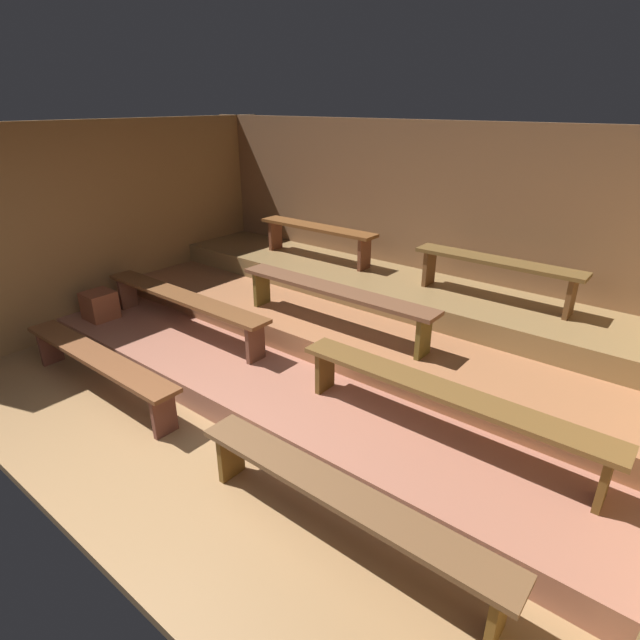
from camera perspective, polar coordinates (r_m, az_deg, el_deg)
The scene contains 14 objects.
ground at distance 5.32m, azimuth -1.46°, elevation -7.67°, with size 7.11×5.06×0.08m, color #946E47.
wall_back at distance 6.52m, azimuth 10.97°, elevation 10.22°, with size 7.11×0.06×2.52m, color brown.
wall_left at distance 7.20m, azimuth -21.68°, elevation 10.25°, with size 0.06×5.06×2.52m, color olive.
platform_lower at distance 5.61m, azimuth 2.06°, elevation -4.01°, with size 6.31×3.19×0.25m, color #9D624E.
platform_middle at distance 5.91m, azimuth 5.28°, elevation 0.07°, with size 6.31×2.10×0.25m, color #9F6541.
platform_upper at distance 6.21m, azimuth 7.93°, elevation 3.61°, with size 6.31×1.11×0.25m, color olive.
bench_floor_left at distance 5.42m, azimuth -23.92°, elevation -4.29°, with size 2.36×0.29×0.45m.
bench_floor_right at distance 3.44m, azimuth 2.31°, elevation -19.65°, with size 2.36×0.29×0.45m.
bench_lower_left at distance 5.95m, azimuth -15.30°, elevation 2.10°, with size 2.57×0.29×0.45m.
bench_lower_right at distance 4.04m, azimuth 13.80°, elevation -8.48°, with size 2.57×0.29×0.45m.
bench_middle_center at distance 5.24m, azimuth 1.53°, elevation 2.89°, with size 2.36×0.29×0.45m.
bench_upper_left at distance 6.81m, azimuth -0.35°, elevation 9.88°, with size 1.78×0.29×0.45m.
bench_upper_right at distance 5.65m, azimuth 19.33°, elevation 5.64°, with size 1.78×0.29×0.45m.
wooden_crate_lower at distance 6.74m, azimuth -23.68°, elevation 1.54°, with size 0.34×0.34×0.34m, color brown.
Camera 1 is at (2.95, -1.33, 2.73)m, focal length 28.27 mm.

